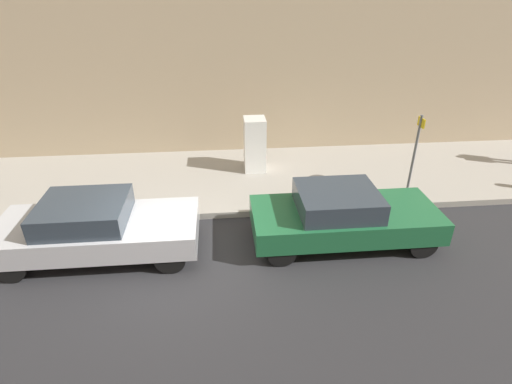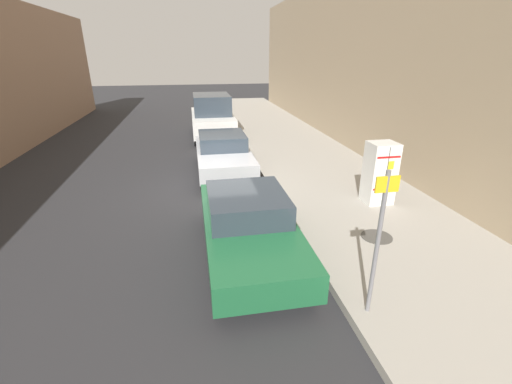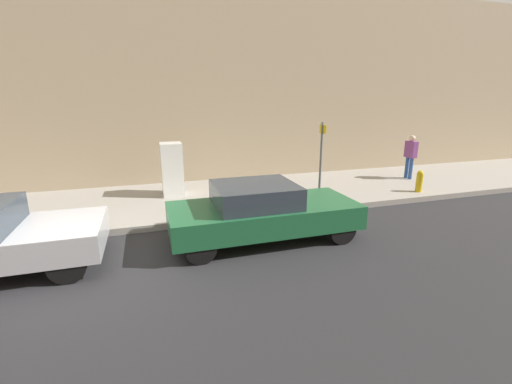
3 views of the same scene
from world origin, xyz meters
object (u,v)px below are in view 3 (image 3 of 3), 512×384
(street_sign_post, at_px, (321,159))
(fire_hydrant, at_px, (419,181))
(pedestrian_walking_far, at_px, (411,154))
(parked_sedan_green, at_px, (262,211))
(discarded_refrigerator, at_px, (172,169))

(street_sign_post, xyz_separation_m, fire_hydrant, (-0.23, 3.89, -0.99))
(street_sign_post, bearing_deg, fire_hydrant, 93.33)
(pedestrian_walking_far, xyz_separation_m, parked_sedan_green, (3.56, -7.30, -0.46))
(discarded_refrigerator, bearing_deg, street_sign_post, 59.94)
(discarded_refrigerator, bearing_deg, pedestrian_walking_far, 87.47)
(pedestrian_walking_far, bearing_deg, fire_hydrant, -136.52)
(parked_sedan_green, bearing_deg, pedestrian_walking_far, 115.98)
(street_sign_post, bearing_deg, parked_sedan_green, -55.82)
(discarded_refrigerator, xyz_separation_m, fire_hydrant, (2.14, 7.98, -0.48))
(street_sign_post, relative_size, parked_sedan_green, 0.55)
(discarded_refrigerator, height_order, parked_sedan_green, discarded_refrigerator)
(fire_hydrant, bearing_deg, parked_sedan_green, -73.74)
(fire_hydrant, relative_size, parked_sedan_green, 0.17)
(pedestrian_walking_far, bearing_deg, parked_sedan_green, -169.06)
(discarded_refrigerator, bearing_deg, fire_hydrant, 75.00)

